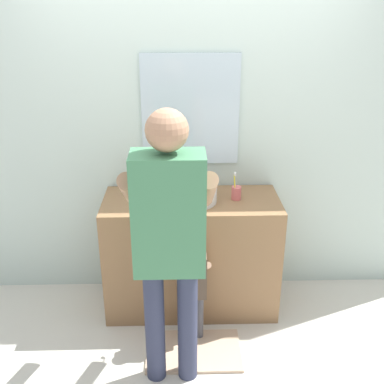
{
  "coord_description": "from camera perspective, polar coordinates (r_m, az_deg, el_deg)",
  "views": [
    {
      "loc": [
        -0.08,
        -2.68,
        2.22
      ],
      "look_at": [
        0.0,
        0.15,
        1.02
      ],
      "focal_mm": 42.6,
      "sensor_mm": 36.0,
      "label": 1
    }
  ],
  "objects": [
    {
      "name": "sink_basin",
      "position": [
        3.22,
        -0.06,
        -0.21
      ],
      "size": [
        0.36,
        0.36,
        0.11
      ],
      "color": "white",
      "rests_on": "vanity_cabinet"
    },
    {
      "name": "ground_plane",
      "position": [
        3.48,
        0.07,
        -16.61
      ],
      "size": [
        14.0,
        14.0,
        0.0
      ],
      "primitive_type": "plane",
      "color": "silver"
    },
    {
      "name": "vanity_cabinet",
      "position": [
        3.47,
        -0.07,
        -7.74
      ],
      "size": [
        1.27,
        0.54,
        0.89
      ],
      "primitive_type": "cube",
      "color": "olive",
      "rests_on": "ground"
    },
    {
      "name": "child_toddler",
      "position": [
        3.12,
        0.13,
        -11.18
      ],
      "size": [
        0.24,
        0.24,
        0.78
      ],
      "color": "#47474C",
      "rests_on": "ground"
    },
    {
      "name": "toothbrush_cup",
      "position": [
        3.27,
        5.56,
        -0.06
      ],
      "size": [
        0.07,
        0.07,
        0.21
      ],
      "color": "#D86666",
      "rests_on": "vanity_cabinet"
    },
    {
      "name": "back_wall",
      "position": [
        3.41,
        -0.22,
        8.27
      ],
      "size": [
        4.4,
        0.1,
        2.7
      ],
      "color": "silver",
      "rests_on": "ground"
    },
    {
      "name": "bath_mat",
      "position": [
        3.29,
        0.21,
        -19.26
      ],
      "size": [
        0.64,
        0.4,
        0.02
      ],
      "primitive_type": "cube",
      "color": "#CCAD8E",
      "rests_on": "ground"
    },
    {
      "name": "adult_parent",
      "position": [
        2.54,
        -2.87,
        -4.81
      ],
      "size": [
        0.53,
        0.56,
        1.72
      ],
      "color": "#2D334C",
      "rests_on": "ground"
    },
    {
      "name": "faucet",
      "position": [
        3.41,
        -0.16,
        1.62
      ],
      "size": [
        0.18,
        0.14,
        0.18
      ],
      "color": "#B7BABF",
      "rests_on": "vanity_cabinet"
    }
  ]
}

